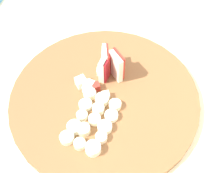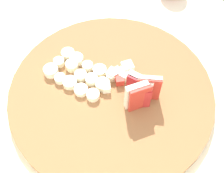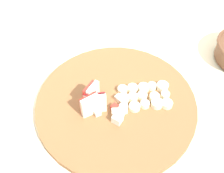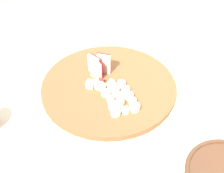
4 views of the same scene
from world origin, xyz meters
name	(u,v)px [view 4 (image 4 of 4)]	position (x,y,z in m)	size (l,w,h in m)	color
tiled_countertop	(99,157)	(0.00, 0.00, 0.43)	(1.44, 0.79, 0.87)	beige
tile_backsplash	(183,79)	(0.00, 0.42, 0.68)	(2.40, 0.04, 1.36)	silver
cutting_board	(109,86)	(0.05, 0.02, 0.87)	(0.41, 0.41, 0.02)	brown
apple_wedge_fan	(98,65)	(-0.01, 0.02, 0.91)	(0.07, 0.06, 0.07)	maroon
apple_dice_pile	(97,84)	(0.05, -0.01, 0.89)	(0.08, 0.09, 0.02)	#EFE5CC
banana_slice_rows	(119,97)	(0.13, 0.01, 0.88)	(0.15, 0.10, 0.02)	beige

